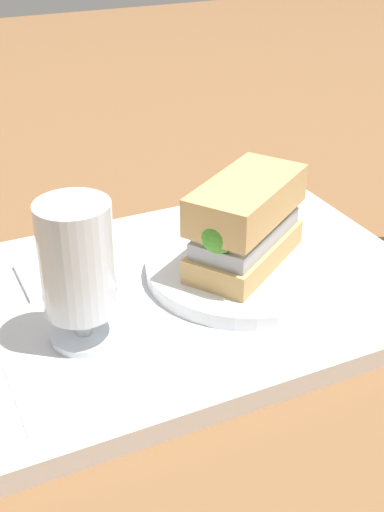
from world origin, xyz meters
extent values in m
plane|color=brown|center=(0.00, 0.00, 0.00)|extent=(3.00, 3.00, 0.00)
cube|color=silver|center=(0.00, 0.00, 0.01)|extent=(0.44, 0.32, 0.02)
cube|color=silver|center=(0.00, 0.00, 0.02)|extent=(0.38, 0.27, 0.00)
cylinder|color=white|center=(-0.05, 0.01, 0.03)|extent=(0.19, 0.19, 0.01)
cube|color=tan|center=(-0.05, 0.01, 0.05)|extent=(0.14, 0.13, 0.02)
cube|color=#9EA3A8|center=(-0.05, 0.01, 0.07)|extent=(0.13, 0.11, 0.02)
cube|color=silver|center=(-0.05, 0.01, 0.08)|extent=(0.12, 0.10, 0.01)
sphere|color=#47932D|center=(-0.01, 0.04, 0.09)|extent=(0.04, 0.04, 0.04)
cube|color=tan|center=(-0.05, 0.01, 0.10)|extent=(0.14, 0.13, 0.04)
cylinder|color=silver|center=(0.12, 0.04, 0.02)|extent=(0.06, 0.06, 0.01)
cylinder|color=silver|center=(0.12, 0.04, 0.04)|extent=(0.01, 0.01, 0.02)
cylinder|color=silver|center=(0.12, 0.04, 0.10)|extent=(0.06, 0.06, 0.09)
cylinder|color=gold|center=(0.12, 0.04, 0.08)|extent=(0.06, 0.06, 0.05)
cylinder|color=white|center=(0.12, 0.04, 0.11)|extent=(0.05, 0.05, 0.01)
cube|color=white|center=(0.10, -0.06, 0.02)|extent=(0.09, 0.07, 0.01)
camera|label=1|loc=(0.24, 0.50, 0.37)|focal=47.80mm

